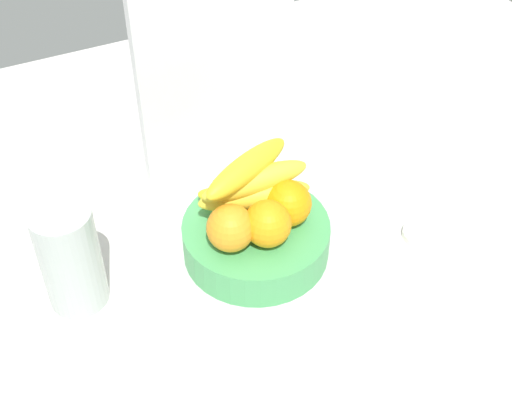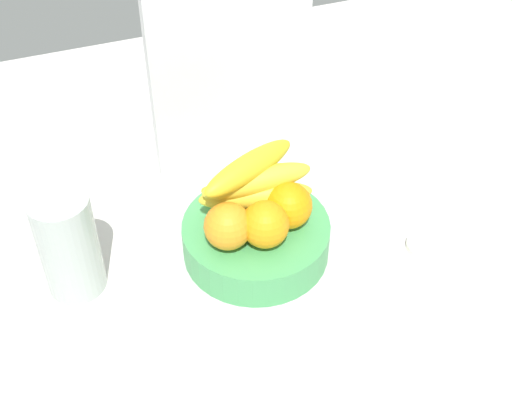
{
  "view_description": "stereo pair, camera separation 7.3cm",
  "coord_description": "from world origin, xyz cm",
  "px_view_note": "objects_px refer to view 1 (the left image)",
  "views": [
    {
      "loc": [
        -35.73,
        -69.18,
        78.66
      ],
      "look_at": [
        -2.95,
        -1.76,
        9.82
      ],
      "focal_mm": 48.98,
      "sensor_mm": 36.0,
      "label": 1
    },
    {
      "loc": [
        -28.98,
        -72.06,
        78.66
      ],
      "look_at": [
        -2.95,
        -1.76,
        9.82
      ],
      "focal_mm": 48.98,
      "sensor_mm": 36.0,
      "label": 2
    }
  ],
  "objects_px": {
    "banana_bunch": "(252,187)",
    "cutting_board": "(217,69)",
    "jar_lid": "(422,234)",
    "orange_back_left": "(232,194)",
    "thermos_tumbler": "(70,258)",
    "fruit_bowl": "(256,238)",
    "orange_back_right": "(231,228)",
    "orange_front_left": "(268,224)",
    "orange_center": "(263,183)",
    "orange_front_right": "(288,203)"
  },
  "relations": [
    {
      "from": "banana_bunch",
      "to": "cutting_board",
      "type": "height_order",
      "value": "cutting_board"
    },
    {
      "from": "orange_back_left",
      "to": "thermos_tumbler",
      "type": "distance_m",
      "value": 0.25
    },
    {
      "from": "orange_front_right",
      "to": "thermos_tumbler",
      "type": "distance_m",
      "value": 0.32
    },
    {
      "from": "orange_center",
      "to": "jar_lid",
      "type": "bearing_deg",
      "value": -31.23
    },
    {
      "from": "orange_front_left",
      "to": "orange_back_right",
      "type": "bearing_deg",
      "value": 163.51
    },
    {
      "from": "orange_front_left",
      "to": "orange_center",
      "type": "bearing_deg",
      "value": 67.95
    },
    {
      "from": "orange_back_left",
      "to": "cutting_board",
      "type": "distance_m",
      "value": 0.23
    },
    {
      "from": "cutting_board",
      "to": "banana_bunch",
      "type": "bearing_deg",
      "value": -104.81
    },
    {
      "from": "orange_back_right",
      "to": "thermos_tumbler",
      "type": "relative_size",
      "value": 0.42
    },
    {
      "from": "fruit_bowl",
      "to": "thermos_tumbler",
      "type": "distance_m",
      "value": 0.28
    },
    {
      "from": "orange_front_left",
      "to": "fruit_bowl",
      "type": "bearing_deg",
      "value": 90.23
    },
    {
      "from": "banana_bunch",
      "to": "thermos_tumbler",
      "type": "xyz_separation_m",
      "value": [
        -0.28,
        0.0,
        -0.03
      ]
    },
    {
      "from": "banana_bunch",
      "to": "orange_back_left",
      "type": "bearing_deg",
      "value": 147.48
    },
    {
      "from": "orange_back_left",
      "to": "banana_bunch",
      "type": "xyz_separation_m",
      "value": [
        0.03,
        -0.02,
        0.02
      ]
    },
    {
      "from": "fruit_bowl",
      "to": "orange_back_right",
      "type": "distance_m",
      "value": 0.09
    },
    {
      "from": "banana_bunch",
      "to": "cutting_board",
      "type": "bearing_deg",
      "value": 79.31
    },
    {
      "from": "orange_back_right",
      "to": "banana_bunch",
      "type": "bearing_deg",
      "value": 40.25
    },
    {
      "from": "banana_bunch",
      "to": "fruit_bowl",
      "type": "bearing_deg",
      "value": -103.31
    },
    {
      "from": "cutting_board",
      "to": "jar_lid",
      "type": "xyz_separation_m",
      "value": [
        0.2,
        -0.33,
        -0.17
      ]
    },
    {
      "from": "orange_front_left",
      "to": "orange_back_left",
      "type": "relative_size",
      "value": 1.0
    },
    {
      "from": "orange_front_left",
      "to": "orange_center",
      "type": "height_order",
      "value": "same"
    },
    {
      "from": "orange_front_right",
      "to": "orange_back_right",
      "type": "relative_size",
      "value": 1.0
    },
    {
      "from": "banana_bunch",
      "to": "thermos_tumbler",
      "type": "relative_size",
      "value": 1.08
    },
    {
      "from": "banana_bunch",
      "to": "jar_lid",
      "type": "distance_m",
      "value": 0.29
    },
    {
      "from": "orange_back_left",
      "to": "cutting_board",
      "type": "bearing_deg",
      "value": 71.59
    },
    {
      "from": "orange_front_left",
      "to": "orange_back_right",
      "type": "height_order",
      "value": "same"
    },
    {
      "from": "cutting_board",
      "to": "thermos_tumbler",
      "type": "bearing_deg",
      "value": -150.17
    },
    {
      "from": "orange_center",
      "to": "orange_back_left",
      "type": "xyz_separation_m",
      "value": [
        -0.05,
        -0.0,
        0.0
      ]
    },
    {
      "from": "cutting_board",
      "to": "thermos_tumbler",
      "type": "height_order",
      "value": "cutting_board"
    },
    {
      "from": "orange_front_right",
      "to": "orange_back_right",
      "type": "distance_m",
      "value": 0.1
    },
    {
      "from": "orange_front_right",
      "to": "thermos_tumbler",
      "type": "relative_size",
      "value": 0.42
    },
    {
      "from": "fruit_bowl",
      "to": "cutting_board",
      "type": "height_order",
      "value": "cutting_board"
    },
    {
      "from": "orange_back_left",
      "to": "orange_back_right",
      "type": "height_order",
      "value": "same"
    },
    {
      "from": "banana_bunch",
      "to": "jar_lid",
      "type": "relative_size",
      "value": 2.91
    },
    {
      "from": "fruit_bowl",
      "to": "cutting_board",
      "type": "relative_size",
      "value": 0.62
    },
    {
      "from": "orange_front_right",
      "to": "orange_back_left",
      "type": "bearing_deg",
      "value": 140.39
    },
    {
      "from": "orange_front_left",
      "to": "banana_bunch",
      "type": "distance_m",
      "value": 0.07
    },
    {
      "from": "orange_front_left",
      "to": "orange_center",
      "type": "xyz_separation_m",
      "value": [
        0.03,
        0.08,
        0.0
      ]
    },
    {
      "from": "orange_center",
      "to": "jar_lid",
      "type": "relative_size",
      "value": 1.12
    },
    {
      "from": "orange_center",
      "to": "cutting_board",
      "type": "relative_size",
      "value": 0.19
    },
    {
      "from": "orange_back_right",
      "to": "banana_bunch",
      "type": "xyz_separation_m",
      "value": [
        0.06,
        0.05,
        0.02
      ]
    },
    {
      "from": "cutting_board",
      "to": "orange_back_left",
      "type": "bearing_deg",
      "value": -112.53
    },
    {
      "from": "cutting_board",
      "to": "orange_front_left",
      "type": "bearing_deg",
      "value": -103.62
    },
    {
      "from": "orange_front_left",
      "to": "cutting_board",
      "type": "height_order",
      "value": "cutting_board"
    },
    {
      "from": "orange_center",
      "to": "orange_back_right",
      "type": "distance_m",
      "value": 0.11
    },
    {
      "from": "fruit_bowl",
      "to": "orange_center",
      "type": "xyz_separation_m",
      "value": [
        0.03,
        0.05,
        0.06
      ]
    },
    {
      "from": "orange_back_left",
      "to": "thermos_tumbler",
      "type": "height_order",
      "value": "thermos_tumbler"
    },
    {
      "from": "orange_back_right",
      "to": "cutting_board",
      "type": "xyz_separation_m",
      "value": [
        0.1,
        0.27,
        0.09
      ]
    },
    {
      "from": "banana_bunch",
      "to": "cutting_board",
      "type": "relative_size",
      "value": 0.5
    },
    {
      "from": "orange_front_left",
      "to": "orange_back_left",
      "type": "xyz_separation_m",
      "value": [
        -0.02,
        0.08,
        0.0
      ]
    }
  ]
}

